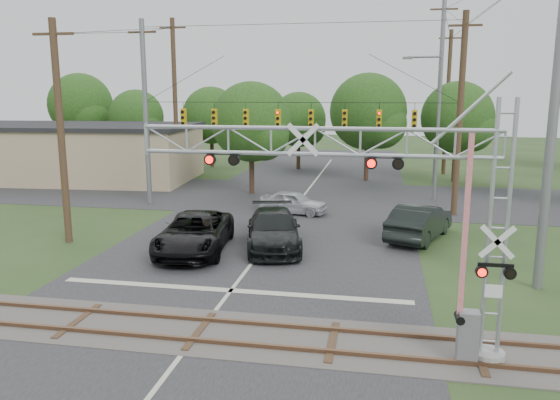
% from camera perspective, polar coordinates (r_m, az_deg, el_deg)
% --- Properties ---
extents(ground, '(160.00, 160.00, 0.00)m').
position_cam_1_polar(ground, '(15.39, -10.91, -16.49)').
color(ground, '#263D1C').
rests_on(ground, ground).
extents(road_main, '(14.00, 90.00, 0.02)m').
position_cam_1_polar(road_main, '(24.27, -2.28, -5.77)').
color(road_main, '#252528').
rests_on(road_main, ground).
extents(road_cross, '(90.00, 12.00, 0.02)m').
position_cam_1_polar(road_cross, '(37.66, 2.44, 0.37)').
color(road_cross, '#252528').
rests_on(road_cross, ground).
extents(railroad_track, '(90.00, 3.20, 0.17)m').
position_cam_1_polar(railroad_track, '(17.05, -8.41, -13.41)').
color(railroad_track, '#4D4943').
rests_on(railroad_track, ground).
extents(crossing_gantry, '(9.99, 0.89, 6.99)m').
position_cam_1_polar(crossing_gantry, '(14.54, 10.63, -0.10)').
color(crossing_gantry, gray).
rests_on(crossing_gantry, ground).
extents(traffic_signal_span, '(19.34, 0.36, 11.50)m').
position_cam_1_polar(traffic_signal_span, '(32.94, 3.01, 8.78)').
color(traffic_signal_span, slate).
rests_on(traffic_signal_span, ground).
extents(pickup_black, '(3.59, 6.49, 1.72)m').
position_cam_1_polar(pickup_black, '(24.91, -8.93, -3.43)').
color(pickup_black, black).
rests_on(pickup_black, ground).
extents(car_dark, '(3.63, 6.27, 1.71)m').
position_cam_1_polar(car_dark, '(25.22, -0.68, -3.12)').
color(car_dark, black).
rests_on(car_dark, ground).
extents(sedan_silver, '(4.23, 2.33, 1.36)m').
position_cam_1_polar(sedan_silver, '(32.32, 1.42, -0.23)').
color(sedan_silver, '#B8B9C0').
rests_on(sedan_silver, ground).
extents(suv_dark, '(3.61, 5.59, 1.74)m').
position_cam_1_polar(suv_dark, '(27.56, 14.38, -2.20)').
color(suv_dark, black).
rests_on(suv_dark, ground).
extents(commercial_building, '(19.96, 11.13, 4.53)m').
position_cam_1_polar(commercial_building, '(47.85, -20.60, 4.73)').
color(commercial_building, tan).
rests_on(commercial_building, ground).
extents(streetlight, '(2.53, 0.26, 9.49)m').
position_cam_1_polar(streetlight, '(36.95, 15.92, 8.02)').
color(streetlight, slate).
rests_on(streetlight, ground).
extents(utility_poles, '(23.22, 29.20, 13.83)m').
position_cam_1_polar(utility_poles, '(35.95, 6.84, 9.86)').
color(utility_poles, '#44291F').
rests_on(utility_poles, ground).
extents(treeline, '(56.16, 23.96, 9.92)m').
position_cam_1_polar(treeline, '(47.32, 6.41, 9.12)').
color(treeline, '#3C281B').
rests_on(treeline, ground).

